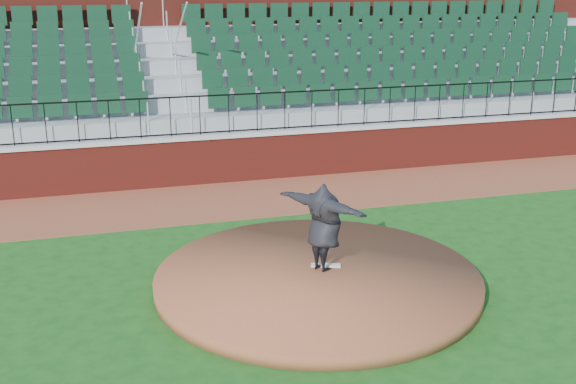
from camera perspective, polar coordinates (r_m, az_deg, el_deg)
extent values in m
plane|color=#174B15|center=(12.79, 1.89, -7.48)|extent=(90.00, 90.00, 0.00)
cube|color=brown|center=(17.66, -3.53, -0.46)|extent=(34.00, 3.20, 0.01)
cube|color=maroon|center=(19.01, -4.64, 2.64)|extent=(34.00, 0.35, 1.20)
cube|color=#B7B7B7|center=(18.86, -4.69, 4.55)|extent=(34.00, 0.45, 0.10)
cube|color=maroon|center=(23.99, -7.50, 10.77)|extent=(34.00, 0.50, 5.50)
cylinder|color=brown|center=(12.74, 2.35, -6.97)|extent=(5.72, 5.72, 0.25)
cube|color=silver|center=(12.97, 3.02, -5.83)|extent=(0.54, 0.30, 0.04)
imported|color=black|center=(12.56, 2.86, -2.79)|extent=(1.43, 1.97, 1.59)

